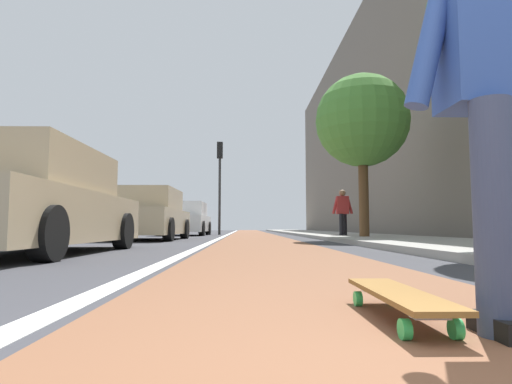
# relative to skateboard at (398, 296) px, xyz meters

# --- Properties ---
(ground_plane) EXTENTS (80.00, 80.00, 0.00)m
(ground_plane) POSITION_rel_skateboard_xyz_m (8.59, 0.22, -0.09)
(ground_plane) COLOR #38383D
(bike_lane_paint) EXTENTS (56.00, 2.13, 0.00)m
(bike_lane_paint) POSITION_rel_skateboard_xyz_m (22.59, 0.22, -0.09)
(bike_lane_paint) COLOR brown
(bike_lane_paint) RESTS_ON ground
(lane_stripe_white) EXTENTS (52.00, 0.16, 0.01)m
(lane_stripe_white) POSITION_rel_skateboard_xyz_m (18.59, 1.44, -0.09)
(lane_stripe_white) COLOR silver
(lane_stripe_white) RESTS_ON ground
(sidewalk_curb) EXTENTS (52.00, 3.20, 0.11)m
(sidewalk_curb) POSITION_rel_skateboard_xyz_m (16.59, -3.21, -0.04)
(sidewalk_curb) COLOR #9E9B93
(sidewalk_curb) RESTS_ON ground
(building_facade) EXTENTS (40.00, 1.20, 12.15)m
(building_facade) POSITION_rel_skateboard_xyz_m (20.59, -6.11, 5.98)
(building_facade) COLOR #71685D
(building_facade) RESTS_ON ground
(skateboard) EXTENTS (0.84, 0.21, 0.11)m
(skateboard) POSITION_rel_skateboard_xyz_m (0.00, 0.00, 0.00)
(skateboard) COLOR green
(skateboard) RESTS_ON ground
(skater_person) EXTENTS (0.46, 0.72, 1.64)m
(skater_person) POSITION_rel_skateboard_xyz_m (-0.15, -0.35, 0.84)
(skater_person) COLOR #384260
(skater_person) RESTS_ON ground
(parked_car_near) EXTENTS (4.45, 1.87, 1.46)m
(parked_car_near) POSITION_rel_skateboard_xyz_m (4.23, 3.52, 0.60)
(parked_car_near) COLOR tan
(parked_car_near) RESTS_ON ground
(parked_car_mid) EXTENTS (4.25, 1.99, 1.47)m
(parked_car_mid) POSITION_rel_skateboard_xyz_m (10.71, 3.42, 0.61)
(parked_car_mid) COLOR tan
(parked_car_mid) RESTS_ON ground
(parked_car_far) EXTENTS (4.13, 2.08, 1.48)m
(parked_car_far) POSITION_rel_skateboard_xyz_m (17.59, 3.29, 0.61)
(parked_car_far) COLOR silver
(parked_car_far) RESTS_ON ground
(traffic_light) EXTENTS (0.33, 0.28, 4.54)m
(traffic_light) POSITION_rel_skateboard_xyz_m (19.03, 1.84, 3.03)
(traffic_light) COLOR #2D2D2D
(traffic_light) RESTS_ON ground
(street_tree_near) EXTENTS (2.08, 2.08, 4.14)m
(street_tree_near) POSITION_rel_skateboard_xyz_m (3.49, -2.81, 2.98)
(street_tree_near) COLOR brown
(street_tree_near) RESTS_ON ground
(street_tree_mid) EXTENTS (2.71, 2.71, 4.83)m
(street_tree_mid) POSITION_rel_skateboard_xyz_m (10.39, -2.81, 3.36)
(street_tree_mid) COLOR brown
(street_tree_mid) RESTS_ON ground
(pedestrian_distant) EXTENTS (0.45, 0.70, 1.60)m
(pedestrian_distant) POSITION_rel_skateboard_xyz_m (12.21, -2.61, 0.82)
(pedestrian_distant) COLOR black
(pedestrian_distant) RESTS_ON ground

